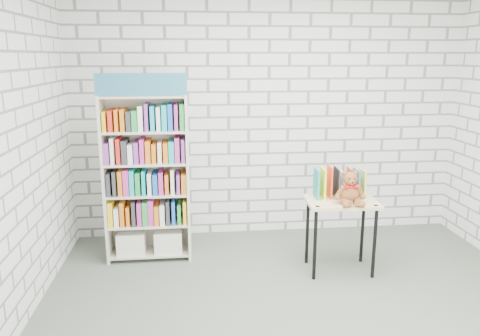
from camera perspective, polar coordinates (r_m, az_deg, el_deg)
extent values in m
plane|color=#4C5749|center=(4.05, 8.07, -17.65)|extent=(4.50, 4.50, 0.00)
cube|color=silver|center=(5.47, 3.49, 6.25)|extent=(4.50, 0.02, 2.80)
cube|color=silver|center=(1.77, 25.73, -10.82)|extent=(4.50, 0.02, 2.80)
cube|color=beige|center=(4.94, -16.05, -1.42)|extent=(0.03, 0.33, 1.72)
cube|color=beige|center=(4.86, -6.35, -1.20)|extent=(0.03, 0.33, 1.72)
cube|color=beige|center=(5.04, -11.08, -0.86)|extent=(0.86, 0.02, 1.72)
cube|color=#296B84|center=(4.58, -11.96, 9.95)|extent=(0.86, 0.02, 0.21)
cube|color=beige|center=(5.14, -10.82, -10.00)|extent=(0.80, 0.31, 0.02)
cube|color=beige|center=(5.03, -10.98, -6.59)|extent=(0.80, 0.31, 0.02)
cube|color=beige|center=(4.92, -11.15, -3.03)|extent=(0.80, 0.31, 0.02)
cube|color=beige|center=(4.84, -11.33, 0.66)|extent=(0.80, 0.31, 0.02)
cube|color=beige|center=(4.78, -11.51, 4.46)|extent=(0.80, 0.31, 0.02)
cube|color=beige|center=(4.74, -11.70, 8.57)|extent=(0.80, 0.31, 0.02)
cube|color=silver|center=(5.12, -13.04, -8.71)|extent=(0.29, 0.27, 0.23)
cube|color=silver|center=(5.08, -8.71, -8.66)|extent=(0.29, 0.27, 0.23)
cube|color=orange|center=(4.97, -11.06, -5.26)|extent=(0.80, 0.27, 0.23)
cube|color=#BF338C|center=(4.88, -11.23, -1.64)|extent=(0.80, 0.27, 0.23)
cube|color=#19A5B2|center=(4.81, -11.41, 2.11)|extent=(0.80, 0.27, 0.23)
cube|color=white|center=(4.76, -11.59, 5.95)|extent=(0.80, 0.27, 0.23)
cube|color=#DEC585|center=(4.64, 12.28, -4.04)|extent=(0.70, 0.50, 0.03)
cylinder|color=black|center=(4.53, 9.13, -9.25)|extent=(0.03, 0.03, 0.70)
cylinder|color=black|center=(4.86, 8.21, -7.61)|extent=(0.03, 0.03, 0.70)
cylinder|color=black|center=(4.68, 16.07, -8.85)|extent=(0.03, 0.03, 0.70)
cylinder|color=black|center=(5.00, 14.70, -7.30)|extent=(0.03, 0.03, 0.70)
cylinder|color=black|center=(4.41, 9.41, -4.67)|extent=(0.05, 0.05, 0.01)
cylinder|color=black|center=(4.56, 16.21, -4.42)|extent=(0.05, 0.05, 0.01)
cube|color=teal|center=(4.64, 9.29, -1.89)|extent=(0.02, 0.21, 0.28)
cube|color=#F5FF28|center=(4.66, 10.08, -1.87)|extent=(0.02, 0.21, 0.28)
cube|color=#FF491B|center=(4.67, 10.86, -1.85)|extent=(0.02, 0.21, 0.28)
cube|color=black|center=(4.69, 11.64, -1.84)|extent=(0.02, 0.21, 0.28)
cube|color=white|center=(4.71, 12.41, -1.82)|extent=(0.02, 0.21, 0.28)
cube|color=red|center=(4.73, 13.17, -1.80)|extent=(0.02, 0.21, 0.28)
cube|color=#3074B5|center=(4.74, 13.93, -1.78)|extent=(0.02, 0.21, 0.28)
cube|color=#D6DA48|center=(4.76, 14.68, -1.77)|extent=(0.02, 0.21, 0.28)
ellipsoid|color=brown|center=(4.55, 13.19, -3.03)|extent=(0.19, 0.16, 0.19)
sphere|color=brown|center=(4.50, 13.30, -1.31)|extent=(0.13, 0.13, 0.13)
sphere|color=brown|center=(4.49, 12.69, -0.62)|extent=(0.05, 0.05, 0.05)
sphere|color=brown|center=(4.52, 13.88, -0.60)|extent=(0.05, 0.05, 0.05)
sphere|color=brown|center=(4.46, 13.48, -1.70)|extent=(0.05, 0.05, 0.05)
sphere|color=black|center=(4.44, 13.23, -1.27)|extent=(0.02, 0.02, 0.02)
sphere|color=black|center=(4.46, 13.80, -1.26)|extent=(0.02, 0.02, 0.02)
sphere|color=black|center=(4.44, 13.57, -1.73)|extent=(0.02, 0.02, 0.02)
cylinder|color=brown|center=(4.50, 12.13, -2.80)|extent=(0.09, 0.08, 0.13)
cylinder|color=brown|center=(4.55, 14.40, -2.73)|extent=(0.09, 0.07, 0.13)
sphere|color=brown|center=(4.49, 11.81, -3.51)|extent=(0.05, 0.05, 0.05)
sphere|color=brown|center=(4.56, 14.73, -3.41)|extent=(0.05, 0.05, 0.05)
cylinder|color=brown|center=(4.46, 12.83, -4.10)|extent=(0.09, 0.15, 0.07)
cylinder|color=brown|center=(4.49, 14.14, -4.05)|extent=(0.10, 0.15, 0.07)
sphere|color=brown|center=(4.40, 12.77, -4.41)|extent=(0.06, 0.06, 0.06)
sphere|color=brown|center=(4.44, 14.65, -4.33)|extent=(0.06, 0.06, 0.06)
cone|color=red|center=(4.46, 13.06, -2.25)|extent=(0.06, 0.05, 0.05)
cone|color=red|center=(4.48, 13.82, -2.23)|extent=(0.06, 0.05, 0.05)
sphere|color=red|center=(4.47, 13.45, -2.25)|extent=(0.03, 0.03, 0.03)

